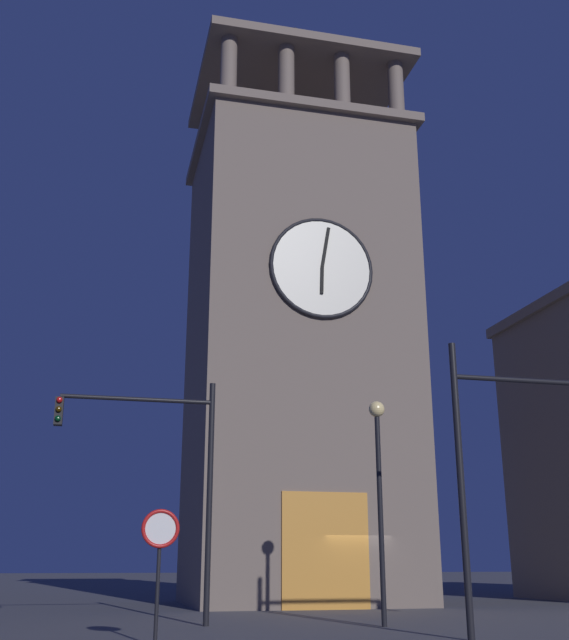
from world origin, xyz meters
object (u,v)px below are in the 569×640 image
object	(u,v)px
street_lamp	(379,468)
clocktower	(297,346)
traffic_signal_mid	(162,459)
traffic_signal_near	(514,443)
no_horn_sign	(160,538)

from	to	relation	value
street_lamp	clocktower	bearing A→B (deg)	-93.23
traffic_signal_mid	street_lamp	size ratio (longest dim) A/B	1.09
traffic_signal_near	traffic_signal_mid	xyz separation A→B (m)	(7.61, -5.13, 0.03)
clocktower	no_horn_sign	xyz separation A→B (m)	(6.71, 14.79, -8.47)
street_lamp	no_horn_sign	size ratio (longest dim) A/B	2.23
clocktower	traffic_signal_near	distance (m)	16.48
traffic_signal_mid	no_horn_sign	size ratio (longest dim) A/B	2.44
clocktower	traffic_signal_mid	size ratio (longest dim) A/B	4.21
traffic_signal_near	no_horn_sign	bearing A→B (deg)	-2.81
traffic_signal_near	no_horn_sign	world-z (taller)	traffic_signal_near
traffic_signal_near	street_lamp	distance (m)	4.32
clocktower	traffic_signal_near	xyz separation A→B (m)	(-1.24, 15.18, -6.31)
clocktower	no_horn_sign	size ratio (longest dim) A/B	10.27
traffic_signal_near	traffic_signal_mid	world-z (taller)	traffic_signal_near
clocktower	street_lamp	world-z (taller)	clocktower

